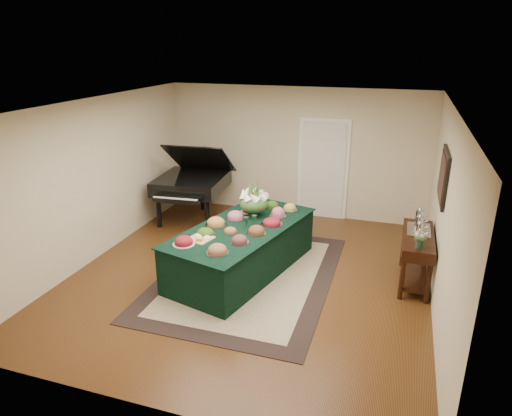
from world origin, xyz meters
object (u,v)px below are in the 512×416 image
(buffet_table, at_px, (242,249))
(floral_centerpiece, at_px, (254,200))
(grand_piano, at_px, (192,182))
(mahogany_sideboard, at_px, (417,246))

(buffet_table, height_order, floral_centerpiece, floral_centerpiece)
(grand_piano, bearing_deg, floral_centerpiece, -36.94)
(buffet_table, height_order, mahogany_sideboard, mahogany_sideboard)
(buffet_table, bearing_deg, mahogany_sideboard, 9.41)
(buffet_table, bearing_deg, grand_piano, 133.58)
(buffet_table, distance_m, grand_piano, 2.57)
(floral_centerpiece, relative_size, grand_piano, 0.29)
(mahogany_sideboard, bearing_deg, grand_piano, 162.44)
(mahogany_sideboard, bearing_deg, buffet_table, -170.59)
(floral_centerpiece, xyz_separation_m, grand_piano, (-1.78, 1.34, -0.26))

